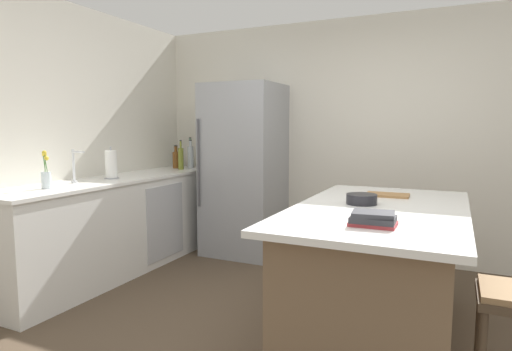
# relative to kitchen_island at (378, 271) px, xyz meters

# --- Properties ---
(ground_plane) EXTENTS (7.20, 7.20, 0.00)m
(ground_plane) POSITION_rel_kitchen_island_xyz_m (-0.49, -0.43, -0.46)
(ground_plane) COLOR #4C3D2D
(wall_rear) EXTENTS (6.00, 0.10, 2.60)m
(wall_rear) POSITION_rel_kitchen_island_xyz_m (-0.49, 1.82, 0.84)
(wall_rear) COLOR silver
(wall_rear) RESTS_ON ground_plane
(wall_left) EXTENTS (0.10, 6.00, 2.60)m
(wall_left) POSITION_rel_kitchen_island_xyz_m (-2.94, -0.43, 0.84)
(wall_left) COLOR silver
(wall_left) RESTS_ON ground_plane
(counter_run_left) EXTENTS (0.65, 2.72, 0.94)m
(counter_run_left) POSITION_rel_kitchen_island_xyz_m (-2.58, 0.33, 0.01)
(counter_run_left) COLOR silver
(counter_run_left) RESTS_ON ground_plane
(kitchen_island) EXTENTS (1.09, 1.96, 0.90)m
(kitchen_island) POSITION_rel_kitchen_island_xyz_m (0.00, 0.00, 0.00)
(kitchen_island) COLOR #7A6047
(kitchen_island) RESTS_ON ground_plane
(refrigerator) EXTENTS (0.80, 0.76, 1.91)m
(refrigerator) POSITION_rel_kitchen_island_xyz_m (-1.72, 1.41, 0.50)
(refrigerator) COLOR #93969B
(refrigerator) RESTS_ON ground_plane
(sink_faucet) EXTENTS (0.15, 0.05, 0.30)m
(sink_faucet) POSITION_rel_kitchen_island_xyz_m (-2.63, -0.16, 0.64)
(sink_faucet) COLOR silver
(sink_faucet) RESTS_ON counter_run_left
(flower_vase) EXTENTS (0.08, 0.08, 0.31)m
(flower_vase) POSITION_rel_kitchen_island_xyz_m (-2.56, -0.51, 0.58)
(flower_vase) COLOR silver
(flower_vase) RESTS_ON counter_run_left
(paper_towel_roll) EXTENTS (0.14, 0.14, 0.31)m
(paper_towel_roll) POSITION_rel_kitchen_island_xyz_m (-2.58, 0.24, 0.62)
(paper_towel_roll) COLOR gray
(paper_towel_roll) RESTS_ON counter_run_left
(gin_bottle) EXTENTS (0.07, 0.07, 0.37)m
(gin_bottle) POSITION_rel_kitchen_island_xyz_m (-2.55, 1.57, 0.63)
(gin_bottle) COLOR #8CB79E
(gin_bottle) RESTS_ON counter_run_left
(soda_bottle) EXTENTS (0.07, 0.07, 0.35)m
(soda_bottle) POSITION_rel_kitchen_island_xyz_m (-2.48, 1.47, 0.63)
(soda_bottle) COLOR silver
(soda_bottle) RESTS_ON counter_run_left
(whiskey_bottle) EXTENTS (0.08, 0.08, 0.28)m
(whiskey_bottle) POSITION_rel_kitchen_island_xyz_m (-2.64, 1.38, 0.59)
(whiskey_bottle) COLOR brown
(whiskey_bottle) RESTS_ON counter_run_left
(olive_oil_bottle) EXTENTS (0.06, 0.06, 0.35)m
(olive_oil_bottle) POSITION_rel_kitchen_island_xyz_m (-2.49, 1.28, 0.62)
(olive_oil_bottle) COLOR olive
(olive_oil_bottle) RESTS_ON counter_run_left
(cookbook_stack) EXTENTS (0.24, 0.20, 0.08)m
(cookbook_stack) POSITION_rel_kitchen_island_xyz_m (0.05, -0.57, 0.48)
(cookbook_stack) COLOR #A83338
(cookbook_stack) RESTS_ON kitchen_island
(mixing_bowl) EXTENTS (0.21, 0.21, 0.07)m
(mixing_bowl) POSITION_rel_kitchen_island_xyz_m (-0.14, 0.06, 0.48)
(mixing_bowl) COLOR black
(mixing_bowl) RESTS_ON kitchen_island
(cutting_board) EXTENTS (0.33, 0.21, 0.02)m
(cutting_board) POSITION_rel_kitchen_island_xyz_m (-0.02, 0.50, 0.45)
(cutting_board) COLOR #9E7042
(cutting_board) RESTS_ON kitchen_island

